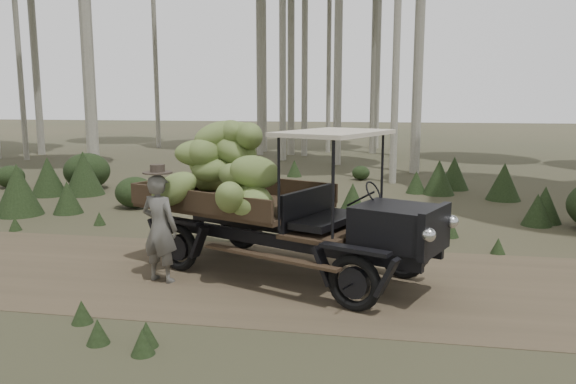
% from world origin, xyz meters
% --- Properties ---
extents(ground, '(120.00, 120.00, 0.00)m').
position_xyz_m(ground, '(0.00, 0.00, 0.00)').
color(ground, '#473D2B').
rests_on(ground, ground).
extents(dirt_track, '(70.00, 4.00, 0.01)m').
position_xyz_m(dirt_track, '(0.00, 0.00, 0.00)').
color(dirt_track, brown).
rests_on(dirt_track, ground).
extents(banana_truck, '(5.26, 3.51, 2.52)m').
position_xyz_m(banana_truck, '(1.02, 0.36, 1.44)').
color(banana_truck, black).
rests_on(banana_truck, ground).
extents(farmer, '(0.69, 0.55, 1.82)m').
position_xyz_m(farmer, '(-0.23, -0.45, 0.86)').
color(farmer, '#57544F').
rests_on(farmer, ground).
extents(undergrowth, '(20.52, 23.79, 1.30)m').
position_xyz_m(undergrowth, '(-0.69, 1.07, 0.53)').
color(undergrowth, '#233319').
rests_on(undergrowth, ground).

